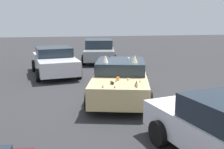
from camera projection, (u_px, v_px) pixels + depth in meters
name	position (u px, v px, depth m)	size (l,w,h in m)	color
ground_plane	(120.00, 98.00, 10.06)	(60.00, 60.00, 0.00)	#2D2D30
art_car_decorated	(120.00, 80.00, 9.96)	(4.71, 2.80, 1.63)	#D8BC7F
parked_sedan_far_left	(99.00, 51.00, 17.89)	(4.44, 2.46, 1.45)	gray
parked_sedan_far_right	(55.00, 61.00, 13.94)	(4.39, 2.60, 1.39)	silver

